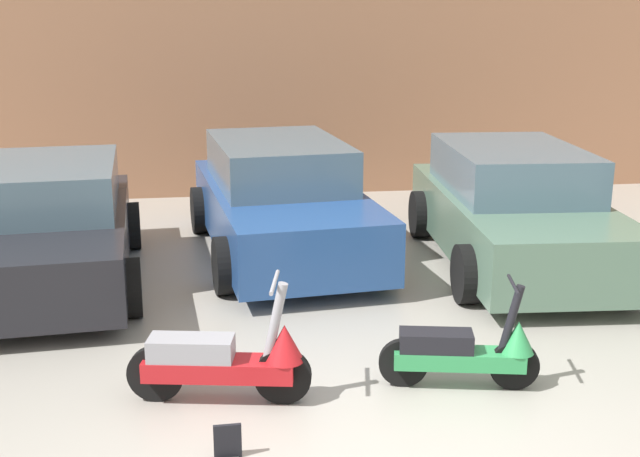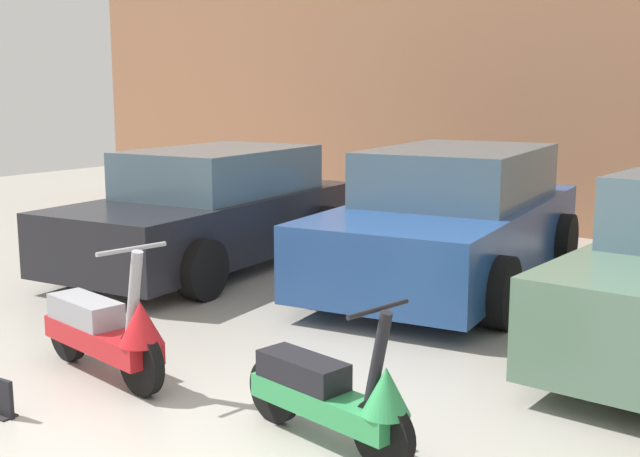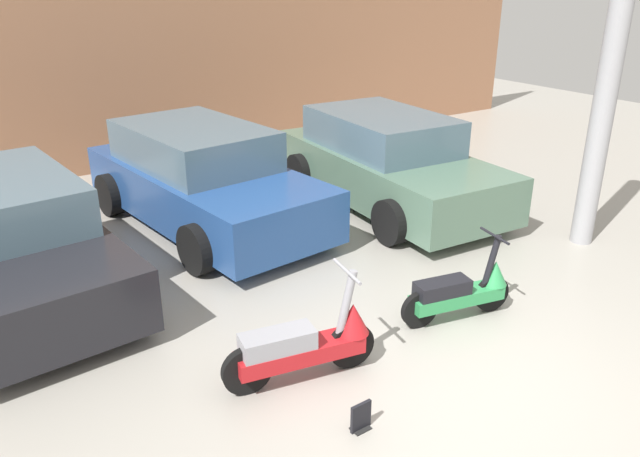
{
  "view_description": "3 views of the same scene",
  "coord_description": "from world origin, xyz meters",
  "px_view_note": "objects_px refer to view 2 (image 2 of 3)",
  "views": [
    {
      "loc": [
        -1.29,
        -5.13,
        3.1
      ],
      "look_at": [
        -0.24,
        2.62,
        0.98
      ],
      "focal_mm": 45.0,
      "sensor_mm": 36.0,
      "label": 1
    },
    {
      "loc": [
        3.28,
        -2.87,
        2.14
      ],
      "look_at": [
        -0.39,
        2.47,
        0.99
      ],
      "focal_mm": 45.0,
      "sensor_mm": 36.0,
      "label": 2
    },
    {
      "loc": [
        -3.88,
        -3.27,
        3.58
      ],
      "look_at": [
        -0.01,
        2.52,
        0.69
      ],
      "focal_mm": 35.0,
      "sensor_mm": 36.0,
      "label": 3
    }
  ],
  "objects_px": {
    "scooter_front_left": "(106,330)",
    "placard_near_left_scooter": "(2,400)",
    "car_rear_center": "(452,220)",
    "scooter_front_right": "(332,394)",
    "car_rear_left": "(212,210)"
  },
  "relations": [
    {
      "from": "car_rear_left",
      "to": "placard_near_left_scooter",
      "type": "xyz_separation_m",
      "value": [
        1.94,
        -4.2,
        -0.56
      ]
    },
    {
      "from": "scooter_front_right",
      "to": "car_rear_left",
      "type": "bearing_deg",
      "value": 151.23
    },
    {
      "from": "scooter_front_right",
      "to": "scooter_front_left",
      "type": "bearing_deg",
      "value": -168.95
    },
    {
      "from": "placard_near_left_scooter",
      "to": "car_rear_center",
      "type": "bearing_deg",
      "value": 80.52
    },
    {
      "from": "scooter_front_right",
      "to": "car_rear_center",
      "type": "height_order",
      "value": "car_rear_center"
    },
    {
      "from": "car_rear_center",
      "to": "placard_near_left_scooter",
      "type": "distance_m",
      "value": 5.12
    },
    {
      "from": "scooter_front_left",
      "to": "placard_near_left_scooter",
      "type": "height_order",
      "value": "scooter_front_left"
    },
    {
      "from": "scooter_front_right",
      "to": "placard_near_left_scooter",
      "type": "xyz_separation_m",
      "value": [
        -2.03,
        -0.86,
        -0.22
      ]
    },
    {
      "from": "scooter_front_left",
      "to": "placard_near_left_scooter",
      "type": "xyz_separation_m",
      "value": [
        -0.02,
        -0.87,
        -0.26
      ]
    },
    {
      "from": "car_rear_left",
      "to": "car_rear_center",
      "type": "height_order",
      "value": "car_rear_center"
    },
    {
      "from": "scooter_front_left",
      "to": "placard_near_left_scooter",
      "type": "distance_m",
      "value": 0.9
    },
    {
      "from": "car_rear_left",
      "to": "placard_near_left_scooter",
      "type": "height_order",
      "value": "car_rear_left"
    },
    {
      "from": "scooter_front_right",
      "to": "car_rear_center",
      "type": "distance_m",
      "value": 4.35
    },
    {
      "from": "car_rear_left",
      "to": "car_rear_center",
      "type": "xyz_separation_m",
      "value": [
        2.77,
        0.82,
        0.04
      ]
    },
    {
      "from": "scooter_front_left",
      "to": "car_rear_left",
      "type": "xyz_separation_m",
      "value": [
        -1.96,
        3.33,
        0.3
      ]
    }
  ]
}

